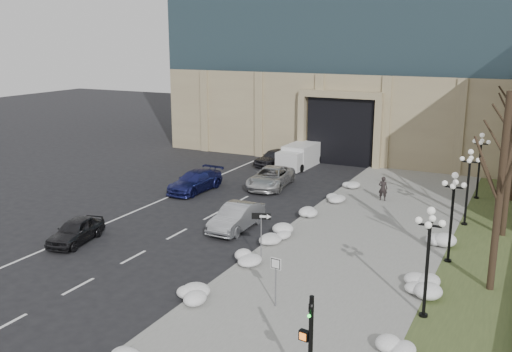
# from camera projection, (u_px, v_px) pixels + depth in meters

# --- Properties ---
(ground) EXTENTS (160.00, 160.00, 0.00)m
(ground) POSITION_uv_depth(u_px,v_px,m) (170.00, 339.00, 21.67)
(ground) COLOR black
(ground) RESTS_ON ground
(sidewalk) EXTENTS (9.00, 40.00, 0.12)m
(sidewalk) POSITION_uv_depth(u_px,v_px,m) (364.00, 238.00, 32.30)
(sidewalk) COLOR gray
(sidewalk) RESTS_ON ground
(curb) EXTENTS (0.30, 40.00, 0.14)m
(curb) POSITION_uv_depth(u_px,v_px,m) (291.00, 227.00, 34.25)
(curb) COLOR gray
(curb) RESTS_ON ground
(grass_strip) EXTENTS (4.00, 40.00, 0.10)m
(grass_strip) POSITION_uv_depth(u_px,v_px,m) (486.00, 258.00, 29.48)
(grass_strip) COLOR #3E4C26
(grass_strip) RESTS_ON ground
(car_a) EXTENTS (2.29, 4.25, 1.37)m
(car_a) POSITION_uv_depth(u_px,v_px,m) (76.00, 231.00, 31.70)
(car_a) COLOR black
(car_a) RESTS_ON ground
(car_b) EXTENTS (1.63, 4.67, 1.54)m
(car_b) POSITION_uv_depth(u_px,v_px,m) (237.00, 217.00, 33.82)
(car_b) COLOR #9D9FA4
(car_b) RESTS_ON ground
(car_c) EXTENTS (2.39, 5.30, 1.51)m
(car_c) POSITION_uv_depth(u_px,v_px,m) (195.00, 181.00, 42.21)
(car_c) COLOR navy
(car_c) RESTS_ON ground
(car_d) EXTENTS (3.18, 5.80, 1.54)m
(car_d) POSITION_uv_depth(u_px,v_px,m) (271.00, 178.00, 43.27)
(car_d) COLOR silver
(car_d) RESTS_ON ground
(car_e) EXTENTS (2.80, 4.66, 1.48)m
(car_e) POSITION_uv_depth(u_px,v_px,m) (275.00, 157.00, 50.62)
(car_e) COLOR #2E2E33
(car_e) RESTS_ON ground
(pedestrian) EXTENTS (0.64, 0.44, 1.70)m
(pedestrian) POSITION_uv_depth(u_px,v_px,m) (383.00, 188.00, 39.39)
(pedestrian) COLOR black
(pedestrian) RESTS_ON sidewalk
(box_truck) EXTENTS (2.33, 6.22, 1.96)m
(box_truck) POSITION_uv_depth(u_px,v_px,m) (301.00, 156.00, 50.36)
(box_truck) COLOR silver
(box_truck) RESTS_ON ground
(one_way_sign) EXTENTS (1.00, 0.43, 2.68)m
(one_way_sign) POSITION_uv_depth(u_px,v_px,m) (264.00, 222.00, 28.31)
(one_way_sign) COLOR slate
(one_way_sign) RESTS_ON ground
(keep_sign) EXTENTS (0.49, 0.10, 2.29)m
(keep_sign) POSITION_uv_depth(u_px,v_px,m) (276.00, 272.00, 23.71)
(keep_sign) COLOR slate
(keep_sign) RESTS_ON ground
(traffic_signal) EXTENTS (0.63, 0.84, 3.67)m
(traffic_signal) POSITION_uv_depth(u_px,v_px,m) (309.00, 351.00, 17.46)
(traffic_signal) COLOR black
(traffic_signal) RESTS_ON ground
(snow_clump_b) EXTENTS (1.10, 1.60, 0.36)m
(snow_clump_b) POSITION_uv_depth(u_px,v_px,m) (192.00, 297.00, 24.53)
(snow_clump_b) COLOR white
(snow_clump_b) RESTS_ON sidewalk
(snow_clump_c) EXTENTS (1.10, 1.60, 0.36)m
(snow_clump_c) POSITION_uv_depth(u_px,v_px,m) (243.00, 261.00, 28.48)
(snow_clump_c) COLOR white
(snow_clump_c) RESTS_ON sidewalk
(snow_clump_d) EXTENTS (1.10, 1.60, 0.36)m
(snow_clump_d) POSITION_uv_depth(u_px,v_px,m) (286.00, 234.00, 32.29)
(snow_clump_d) COLOR white
(snow_clump_d) RESTS_ON sidewalk
(snow_clump_e) EXTENTS (1.10, 1.60, 0.36)m
(snow_clump_e) POSITION_uv_depth(u_px,v_px,m) (308.00, 215.00, 35.82)
(snow_clump_e) COLOR white
(snow_clump_e) RESTS_ON sidewalk
(snow_clump_f) EXTENTS (1.10, 1.60, 0.36)m
(snow_clump_f) POSITION_uv_depth(u_px,v_px,m) (332.00, 199.00, 39.27)
(snow_clump_f) COLOR white
(snow_clump_f) RESTS_ON sidewalk
(snow_clump_g) EXTENTS (1.10, 1.60, 0.36)m
(snow_clump_g) POSITION_uv_depth(u_px,v_px,m) (349.00, 184.00, 43.12)
(snow_clump_g) COLOR white
(snow_clump_g) RESTS_ON sidewalk
(snow_clump_h) EXTENTS (1.10, 1.60, 0.36)m
(snow_clump_h) POSITION_uv_depth(u_px,v_px,m) (394.00, 347.00, 20.56)
(snow_clump_h) COLOR white
(snow_clump_h) RESTS_ON sidewalk
(snow_clump_i) EXTENTS (1.10, 1.60, 0.36)m
(snow_clump_i) POSITION_uv_depth(u_px,v_px,m) (423.00, 285.00, 25.71)
(snow_clump_i) COLOR white
(snow_clump_i) RESTS_ON sidewalk
(snow_clump_j) EXTENTS (1.10, 1.60, 0.36)m
(snow_clump_j) POSITION_uv_depth(u_px,v_px,m) (443.00, 242.00, 31.08)
(snow_clump_j) COLOR white
(snow_clump_j) RESTS_ON sidewalk
(snow_clump_k) EXTENTS (1.10, 1.60, 0.36)m
(snow_clump_k) POSITION_uv_depth(u_px,v_px,m) (277.00, 239.00, 31.57)
(snow_clump_k) COLOR white
(snow_clump_k) RESTS_ON sidewalk
(snow_clump_l) EXTENTS (1.10, 1.60, 0.36)m
(snow_clump_l) POSITION_uv_depth(u_px,v_px,m) (423.00, 292.00, 25.03)
(snow_clump_l) COLOR white
(snow_clump_l) RESTS_ON sidewalk
(lamppost_a) EXTENTS (1.18, 1.18, 4.76)m
(lamppost_a) POSITION_uv_depth(u_px,v_px,m) (428.00, 248.00, 22.55)
(lamppost_a) COLOR black
(lamppost_a) RESTS_ON ground
(lamppost_b) EXTENTS (1.18, 1.18, 4.76)m
(lamppost_b) POSITION_uv_depth(u_px,v_px,m) (453.00, 205.00, 28.19)
(lamppost_b) COLOR black
(lamppost_b) RESTS_ON ground
(lamppost_c) EXTENTS (1.18, 1.18, 4.76)m
(lamppost_c) POSITION_uv_depth(u_px,v_px,m) (469.00, 177.00, 33.84)
(lamppost_c) COLOR black
(lamppost_c) RESTS_ON ground
(lamppost_d) EXTENTS (1.18, 1.18, 4.76)m
(lamppost_d) POSITION_uv_depth(u_px,v_px,m) (480.00, 157.00, 39.48)
(lamppost_d) COLOR black
(lamppost_d) RESTS_ON ground
(tree_near) EXTENTS (3.20, 3.20, 9.00)m
(tree_near) POSITION_uv_depth(u_px,v_px,m) (503.00, 165.00, 24.41)
(tree_near) COLOR black
(tree_near) RESTS_ON ground
(tree_mid) EXTENTS (3.20, 3.20, 8.50)m
(tree_mid) POSITION_uv_depth(u_px,v_px,m) (512.00, 143.00, 31.43)
(tree_mid) COLOR black
(tree_mid) RESTS_ON ground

